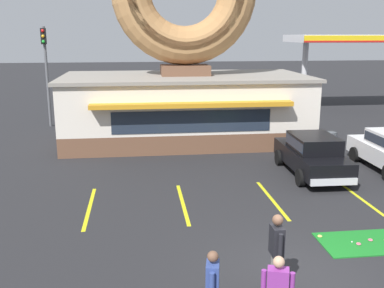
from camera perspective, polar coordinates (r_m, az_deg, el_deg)
ground_plane at (r=10.85m, az=13.81°, el=-16.48°), size 160.00×160.00×0.00m
donut_shop_building at (r=22.84m, az=-0.90°, el=9.69°), size 12.30×6.75×10.96m
mini_donut_near_right at (r=12.81m, az=20.40°, el=-11.80°), size 0.13×0.13×0.04m
mini_donut_mid_left at (r=13.15m, az=21.72°, el=-11.25°), size 0.13×0.13×0.04m
mini_donut_far_centre at (r=12.94m, az=15.93°, el=-11.19°), size 0.13×0.13×0.04m
golf_ball at (r=12.86m, az=19.65°, el=-11.63°), size 0.04×0.04×0.04m
car_black at (r=18.11m, az=15.01°, el=-1.12°), size 2.06×4.60×1.60m
pedestrian_blue_sweater_man at (r=9.90m, az=10.66°, el=-12.97°), size 0.24×0.60×1.76m
pedestrian_hooded_kid at (r=8.70m, az=2.62°, el=-17.62°), size 0.31×0.59×1.58m
trash_bin at (r=21.83m, az=17.17°, el=0.25°), size 0.57×0.57×0.97m
traffic_light_pole at (r=27.69m, az=-18.06°, el=9.69°), size 0.28×0.47×5.80m
gas_station_canopy at (r=35.00m, az=19.79°, el=12.19°), size 9.00×4.46×5.30m
parking_stripe_far_left at (r=14.82m, az=-12.89°, el=-7.89°), size 0.12×3.60×0.01m
parking_stripe_left at (r=14.80m, az=-1.16°, el=-7.56°), size 0.12×3.60×0.01m
parking_stripe_mid_left at (r=15.37m, az=10.12°, el=-6.95°), size 0.12×3.60×0.01m
parking_stripe_centre at (r=16.47m, az=20.21°, el=-6.18°), size 0.12×3.60×0.01m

